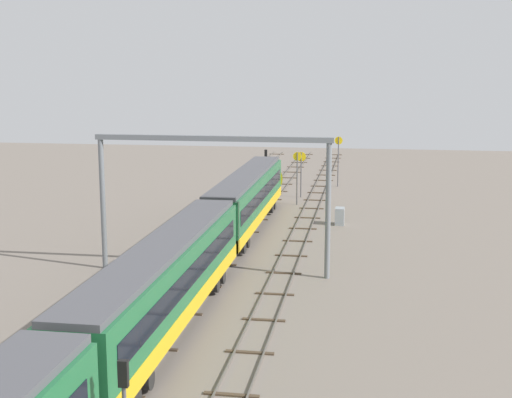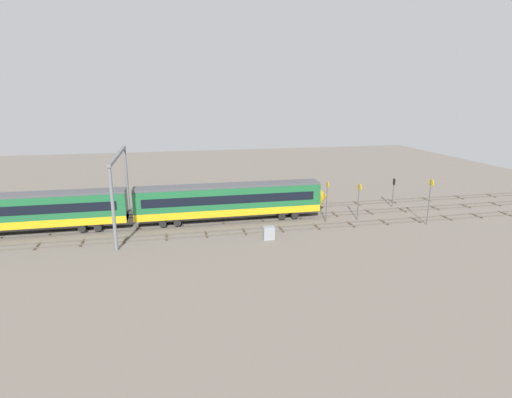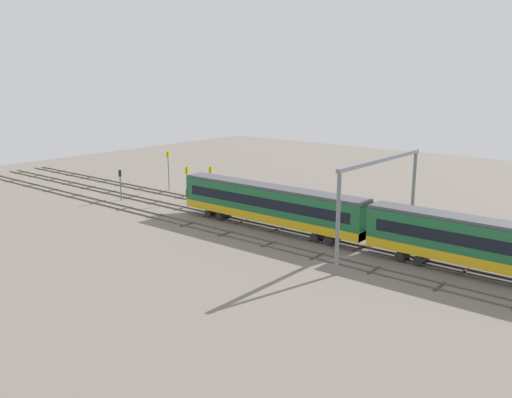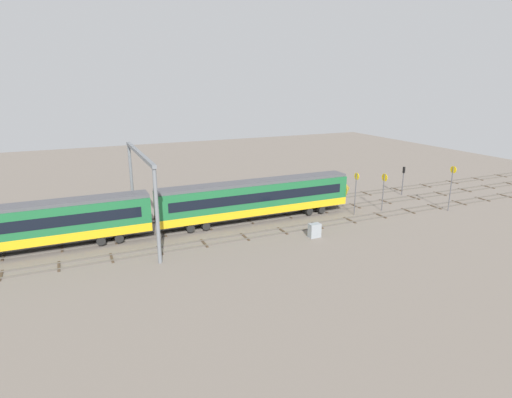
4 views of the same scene
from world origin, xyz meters
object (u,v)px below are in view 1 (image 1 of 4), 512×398
signal_light_trackside_departure (266,162)px  speed_sign_near_foreground (338,155)px  speed_sign_mid_trackside (301,167)px  overhead_gantry (212,174)px  speed_sign_far_trackside (297,171)px  relay_cabinet (340,216)px  train (168,282)px

signal_light_trackside_departure → speed_sign_near_foreground: bearing=-90.8°
speed_sign_mid_trackside → overhead_gantry: bearing=174.2°
speed_sign_near_foreground → overhead_gantry: bearing=170.0°
speed_sign_far_trackside → signal_light_trackside_departure: (12.43, 5.04, -0.68)m
speed_sign_far_trackside → speed_sign_near_foreground: bearing=-16.4°
speed_sign_mid_trackside → speed_sign_far_trackside: speed_sign_far_trackside is taller
speed_sign_near_foreground → relay_cabinet: size_ratio=3.87×
speed_sign_near_foreground → speed_sign_mid_trackside: speed_sign_near_foreground is taller
overhead_gantry → signal_light_trackside_departure: bearing=2.9°
speed_sign_near_foreground → signal_light_trackside_departure: speed_sign_near_foreground is taller
train → speed_sign_near_foreground: bearing=-7.8°
speed_sign_near_foreground → relay_cabinet: bearing=-177.0°
signal_light_trackside_departure → overhead_gantry: bearing=-177.1°
train → speed_sign_near_foreground: (48.76, -6.69, 1.16)m
speed_sign_far_trackside → overhead_gantry: bearing=173.1°
speed_sign_far_trackside → signal_light_trackside_departure: speed_sign_far_trackside is taller
overhead_gantry → speed_sign_far_trackside: overhead_gantry is taller
speed_sign_far_trackside → relay_cabinet: (-8.85, -4.74, -2.71)m
speed_sign_near_foreground → speed_sign_far_trackside: (-12.32, 3.62, -0.34)m
relay_cabinet → speed_sign_mid_trackside: bearing=19.7°
overhead_gantry → speed_sign_mid_trackside: size_ratio=3.24×
overhead_gantry → speed_sign_near_foreground: (37.92, -6.72, -2.97)m
speed_sign_near_foreground → speed_sign_far_trackside: speed_sign_near_foreground is taller
overhead_gantry → signal_light_trackside_departure: 38.30m
relay_cabinet → signal_light_trackside_departure: bearing=24.7°
speed_sign_near_foreground → relay_cabinet: 21.41m
train → speed_sign_near_foreground: size_ratio=12.65×
speed_sign_near_foreground → speed_sign_mid_trackside: size_ratio=1.20×
speed_sign_mid_trackside → speed_sign_far_trackside: bearing=-179.8°
speed_sign_near_foreground → signal_light_trackside_departure: size_ratio=1.40×
train → speed_sign_mid_trackside: 41.01m
signal_light_trackside_departure → relay_cabinet: (-21.28, -9.77, -2.03)m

